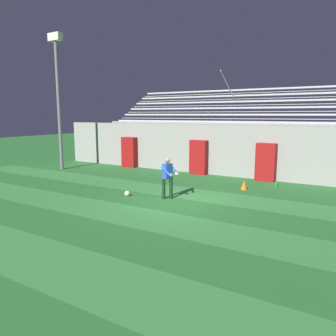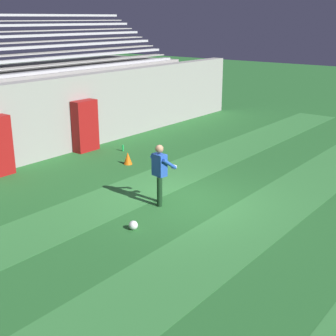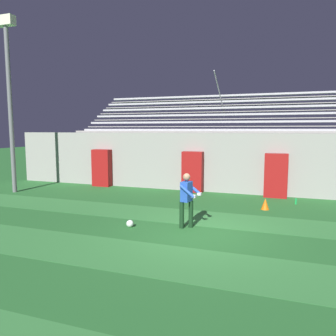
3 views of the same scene
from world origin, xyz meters
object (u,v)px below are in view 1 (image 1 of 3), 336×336
padding_pillar_gate_right (266,162)px  goalkeeper (168,175)px  padding_pillar_far_left (129,152)px  water_bottle (276,184)px  traffic_cone (244,185)px  floodlight_pole (58,85)px  padding_pillar_gate_left (199,157)px  soccer_ball (127,193)px

padding_pillar_gate_right → goalkeeper: padding_pillar_gate_right is taller
padding_pillar_far_left → goalkeeper: 8.40m
goalkeeper → water_bottle: (3.24, 4.46, -0.83)m
goalkeeper → traffic_cone: 3.89m
floodlight_pole → traffic_cone: size_ratio=19.16×
padding_pillar_gate_right → padding_pillar_far_left: same height
padding_pillar_gate_left → padding_pillar_gate_right: (3.77, 0.00, 0.00)m
padding_pillar_far_left → soccer_ball: (4.60, -6.12, -0.85)m
padding_pillar_gate_right → water_bottle: (0.82, -1.14, -0.84)m
padding_pillar_gate_left → traffic_cone: (3.47, -2.44, -0.75)m
padding_pillar_gate_left → padding_pillar_gate_right: bearing=0.0°
traffic_cone → water_bottle: 1.71m
goalkeeper → water_bottle: goalkeeper is taller
goalkeeper → soccer_ball: bearing=-162.7°
soccer_ball → traffic_cone: (3.78, 3.68, 0.10)m
soccer_ball → water_bottle: size_ratio=0.92×
soccer_ball → traffic_cone: traffic_cone is taller
soccer_ball → padding_pillar_gate_right: bearing=56.3°
padding_pillar_gate_right → soccer_ball: size_ratio=8.77×
traffic_cone → water_bottle: size_ratio=1.75×
padding_pillar_far_left → floodlight_pole: size_ratio=0.24×
padding_pillar_far_left → soccer_ball: bearing=-53.1°
padding_pillar_far_left → traffic_cone: 8.77m
padding_pillar_far_left → goalkeeper: padding_pillar_far_left is taller
floodlight_pole → goalkeeper: 10.58m
floodlight_pole → traffic_cone: bearing=2.0°
padding_pillar_gate_left → water_bottle: size_ratio=8.04×
water_bottle → traffic_cone: bearing=-130.7°
padding_pillar_gate_right → water_bottle: bearing=-54.5°
traffic_cone → padding_pillar_far_left: bearing=163.8°
goalkeeper → soccer_ball: 1.93m
soccer_ball → padding_pillar_far_left: bearing=126.9°
padding_pillar_gate_left → water_bottle: bearing=-14.0°
padding_pillar_gate_left → soccer_ball: 6.19m
padding_pillar_gate_left → water_bottle: (4.58, -1.14, -0.84)m
floodlight_pole → goalkeeper: (9.34, -2.76, -4.13)m
floodlight_pole → soccer_ball: bearing=-23.1°
soccer_ball → traffic_cone: 5.28m
padding_pillar_gate_right → soccer_ball: bearing=-123.7°
soccer_ball → water_bottle: water_bottle is taller
padding_pillar_far_left → goalkeeper: size_ratio=1.15×
padding_pillar_gate_left → traffic_cone: bearing=-35.1°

